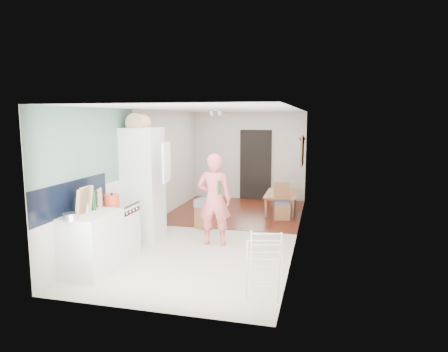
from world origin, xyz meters
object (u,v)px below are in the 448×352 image
at_px(dining_table, 282,204).
at_px(dining_chair, 282,202).
at_px(drying_rack, 265,267).
at_px(person, 214,191).
at_px(stool, 206,217).

xyz_separation_m(dining_table, dining_chair, (0.05, -0.69, 0.21)).
bearing_deg(drying_rack, person, 105.91).
relative_size(person, dining_chair, 2.39).
xyz_separation_m(dining_chair, drying_rack, (0.20, -4.15, -0.00)).
distance_m(person, dining_chair, 2.46).
distance_m(person, stool, 1.36).
xyz_separation_m(person, dining_chair, (1.03, 2.16, -0.58)).
distance_m(person, drying_rack, 2.41).
relative_size(dining_chair, drying_rack, 1.00).
bearing_deg(drying_rack, dining_table, 77.24).
xyz_separation_m(person, dining_table, (0.97, 2.85, -0.80)).
height_order(dining_table, dining_chair, dining_chair).
height_order(dining_table, stool, stool).
relative_size(dining_table, stool, 2.49).
relative_size(person, stool, 4.27).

